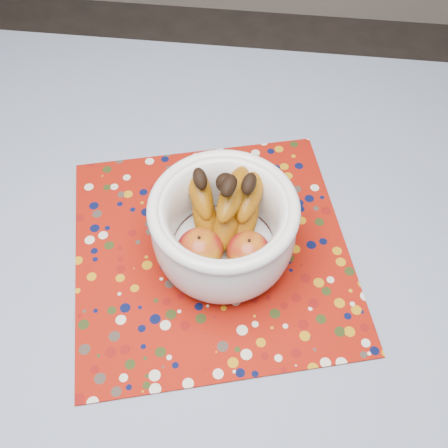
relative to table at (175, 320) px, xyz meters
name	(u,v)px	position (x,y,z in m)	size (l,w,h in m)	color
table	(175,320)	(0.00, 0.00, 0.00)	(1.20, 1.20, 0.75)	brown
tablecloth	(171,298)	(0.00, 0.00, 0.08)	(1.32, 1.32, 0.01)	slate
placemat	(212,250)	(0.05, 0.10, 0.09)	(0.46, 0.46, 0.00)	maroon
fruit_bowl	(224,223)	(0.07, 0.10, 0.17)	(0.23, 0.23, 0.18)	white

